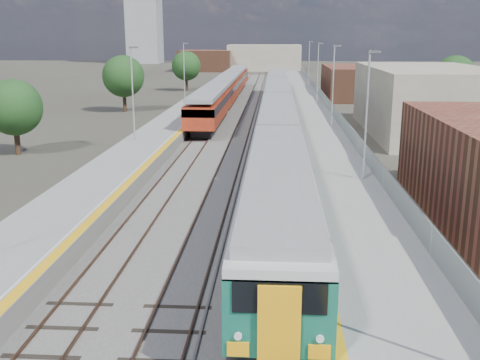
# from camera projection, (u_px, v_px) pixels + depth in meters

# --- Properties ---
(ground) EXTENTS (320.00, 320.00, 0.00)m
(ground) POSITION_uv_depth(u_px,v_px,m) (263.00, 124.00, 61.21)
(ground) COLOR #47443A
(ground) RESTS_ON ground
(ballast_bed) EXTENTS (10.50, 155.00, 0.06)m
(ballast_bed) POSITION_uv_depth(u_px,v_px,m) (244.00, 120.00, 63.76)
(ballast_bed) COLOR #565451
(ballast_bed) RESTS_ON ground
(tracks) EXTENTS (8.96, 160.00, 0.17)m
(tracks) POSITION_uv_depth(u_px,v_px,m) (250.00, 117.00, 65.32)
(tracks) COLOR #4C3323
(tracks) RESTS_ON ground
(platform_right) EXTENTS (4.70, 155.00, 8.52)m
(platform_right) POSITION_uv_depth(u_px,v_px,m) (311.00, 116.00, 63.16)
(platform_right) COLOR slate
(platform_right) RESTS_ON ground
(platform_left) EXTENTS (4.30, 155.00, 8.52)m
(platform_left) POSITION_uv_depth(u_px,v_px,m) (185.00, 115.00, 64.04)
(platform_left) COLOR slate
(platform_left) RESTS_ON ground
(buildings) EXTENTS (72.00, 185.50, 40.00)m
(buildings) POSITION_uv_depth(u_px,v_px,m) (202.00, 31.00, 145.31)
(buildings) COLOR brown
(buildings) RESTS_ON ground
(green_train) EXTENTS (3.02, 83.87, 3.32)m
(green_train) POSITION_uv_depth(u_px,v_px,m) (277.00, 109.00, 54.77)
(green_train) COLOR black
(green_train) RESTS_ON ground
(red_train) EXTENTS (2.97, 60.28, 3.75)m
(red_train) POSITION_uv_depth(u_px,v_px,m) (227.00, 88.00, 78.59)
(red_train) COLOR black
(red_train) RESTS_ON ground
(tree_a) EXTENTS (4.46, 4.46, 6.04)m
(tree_a) POSITION_uv_depth(u_px,v_px,m) (14.00, 108.00, 44.35)
(tree_a) COLOR #382619
(tree_a) RESTS_ON ground
(tree_b) EXTENTS (5.19, 5.19, 7.04)m
(tree_b) POSITION_uv_depth(u_px,v_px,m) (123.00, 76.00, 69.91)
(tree_b) COLOR #382619
(tree_b) RESTS_ON ground
(tree_c) EXTENTS (5.02, 5.02, 6.80)m
(tree_c) POSITION_uv_depth(u_px,v_px,m) (186.00, 66.00, 97.17)
(tree_c) COLOR #382619
(tree_c) RESTS_ON ground
(tree_d) EXTENTS (5.17, 5.17, 7.01)m
(tree_d) POSITION_uv_depth(u_px,v_px,m) (455.00, 77.00, 69.69)
(tree_d) COLOR #382619
(tree_d) RESTS_ON ground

